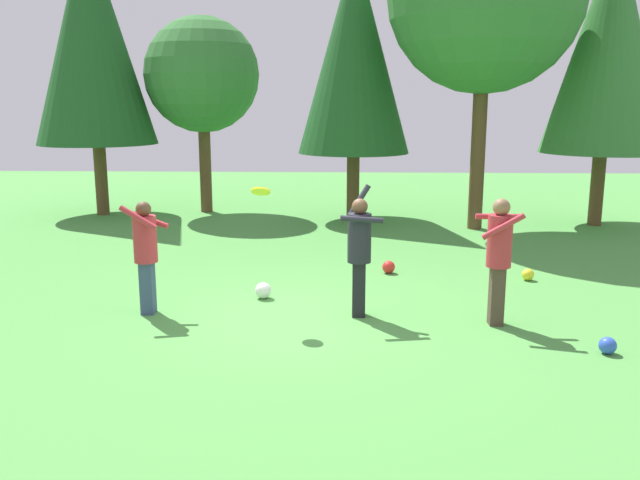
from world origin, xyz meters
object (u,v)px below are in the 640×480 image
tree_left (202,76)px  tree_far_right (610,43)px  person_thrower (359,247)px  person_bystander (499,250)px  person_catcher (145,248)px  frisbee (261,191)px  ball_yellow (528,275)px  ball_red (389,267)px  ball_blue (608,346)px  tree_far_left (92,37)px  tree_center (354,52)px  ball_white (263,291)px

tree_left → tree_far_right: bearing=-9.4°
person_thrower → person_bystander: (1.92, -0.31, 0.03)m
tree_far_right → person_catcher: bearing=-140.9°
tree_far_right → frisbee: bearing=-134.3°
ball_yellow → tree_left: size_ratio=0.04×
ball_red → tree_far_right: 8.61m
ball_red → ball_blue: bearing=-57.3°
frisbee → tree_far_left: tree_far_left is taller
ball_yellow → ball_red: (-2.41, 0.40, 0.01)m
person_bystander → ball_yellow: 2.78m
person_catcher → tree_center: bearing=75.2°
frisbee → tree_center: tree_center is taller
tree_far_left → tree_far_right: (12.98, -1.11, -0.28)m
tree_center → ball_white: bearing=-101.6°
person_catcher → ball_red: 4.53m
ball_blue → tree_far_right: 10.32m
tree_far_right → ball_red: bearing=-137.7°
ball_red → ball_white: (-2.09, -1.66, 0.01)m
frisbee → ball_red: 3.73m
person_thrower → ball_yellow: person_thrower is taller
ball_red → ball_white: size_ratio=0.90×
person_thrower → frisbee: size_ratio=6.81×
person_catcher → tree_far_left: 10.10m
frisbee → ball_yellow: 5.23m
frisbee → tree_far_left: (-5.50, 8.77, 2.87)m
person_bystander → tree_center: size_ratio=0.26×
ball_white → ball_blue: bearing=-25.7°
tree_far_left → tree_far_right: size_ratio=1.06×
person_thrower → tree_far_right: (6.10, 7.48, 3.40)m
tree_center → tree_far_left: 6.91m
person_catcher → tree_far_left: tree_far_left is taller
tree_far_left → ball_white: bearing=-55.3°
frisbee → person_catcher: bearing=173.9°
tree_center → tree_left: 4.29m
ball_red → tree_far_left: tree_far_left is taller
person_thrower → ball_red: 2.70m
frisbee → ball_white: bearing=96.7°
frisbee → ball_white: 1.99m
person_thrower → person_catcher: 3.10m
tree_left → tree_far_right: tree_far_right is taller
ball_yellow → tree_left: 10.70m
person_catcher → ball_red: size_ratio=7.15×
ball_white → tree_far_right: 10.99m
person_bystander → tree_center: (-1.92, 8.42, 3.21)m
ball_yellow → frisbee: bearing=-152.8°
person_thrower → tree_center: 8.73m
person_catcher → frisbee: (1.72, -0.18, 0.86)m
tree_far_left → ball_blue: bearing=-45.1°
ball_yellow → tree_far_right: size_ratio=0.03×
tree_far_left → tree_left: bearing=11.9°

